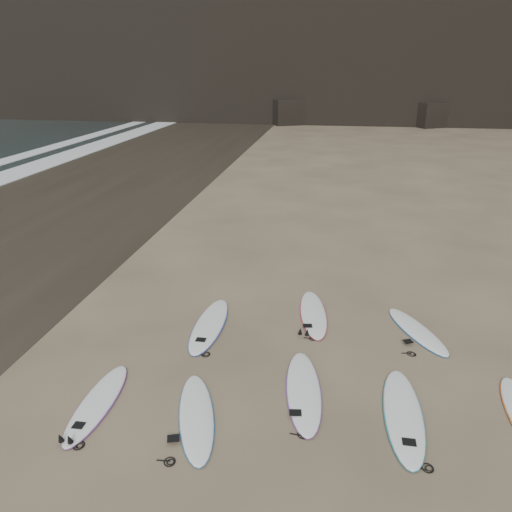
# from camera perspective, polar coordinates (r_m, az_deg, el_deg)

# --- Properties ---
(ground) EXTENTS (240.00, 240.00, 0.00)m
(ground) POSITION_cam_1_polar(r_m,az_deg,el_deg) (9.80, 11.07, -16.08)
(ground) COLOR #897559
(ground) RESTS_ON ground
(wet_sand) EXTENTS (12.00, 200.00, 0.01)m
(wet_sand) POSITION_cam_1_polar(r_m,az_deg,el_deg) (22.51, -24.84, 4.09)
(wet_sand) COLOR #383026
(wet_sand) RESTS_ON ground
(surfboard_0) EXTENTS (0.62, 2.43, 0.09)m
(surfboard_0) POSITION_cam_1_polar(r_m,az_deg,el_deg) (10.00, -17.67, -15.64)
(surfboard_0) COLOR white
(surfboard_0) RESTS_ON ground
(surfboard_1) EXTENTS (1.32, 2.54, 0.09)m
(surfboard_1) POSITION_cam_1_polar(r_m,az_deg,el_deg) (9.33, -6.82, -17.64)
(surfboard_1) COLOR white
(surfboard_1) RESTS_ON ground
(surfboard_2) EXTENTS (0.96, 2.70, 0.10)m
(surfboard_2) POSITION_cam_1_polar(r_m,az_deg,el_deg) (9.89, 5.46, -15.00)
(surfboard_2) COLOR white
(surfboard_2) RESTS_ON ground
(surfboard_3) EXTENTS (0.67, 2.74, 0.10)m
(surfboard_3) POSITION_cam_1_polar(r_m,az_deg,el_deg) (9.66, 16.49, -16.89)
(surfboard_3) COLOR white
(surfboard_3) RESTS_ON ground
(surfboard_5) EXTENTS (0.66, 2.74, 0.10)m
(surfboard_5) POSITION_cam_1_polar(r_m,az_deg,el_deg) (12.04, -5.35, -7.82)
(surfboard_5) COLOR white
(surfboard_5) RESTS_ON ground
(surfboard_6) EXTENTS (0.96, 2.62, 0.09)m
(surfboard_6) POSITION_cam_1_polar(r_m,az_deg,el_deg) (12.58, 6.57, -6.53)
(surfboard_6) COLOR white
(surfboard_6) RESTS_ON ground
(surfboard_7) EXTENTS (1.49, 2.36, 0.08)m
(surfboard_7) POSITION_cam_1_polar(r_m,az_deg,el_deg) (12.35, 17.92, -8.10)
(surfboard_7) COLOR white
(surfboard_7) RESTS_ON ground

